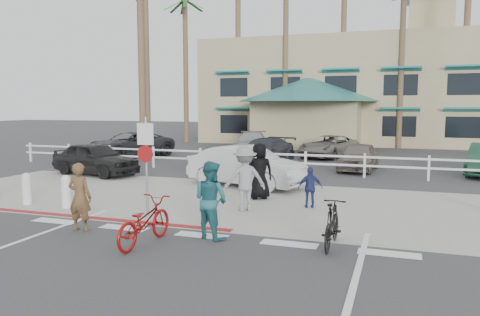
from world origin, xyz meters
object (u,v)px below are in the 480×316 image
at_px(sign_post, 146,160).
at_px(car_red_compact, 95,158).
at_px(bike_black, 332,224).
at_px(bike_red, 144,222).
at_px(car_white_sedan, 247,166).

bearing_deg(sign_post, car_red_compact, 135.84).
bearing_deg(bike_black, car_red_compact, -31.68).
distance_m(bike_red, bike_black, 3.89).
distance_m(bike_red, car_red_compact, 10.78).
height_order(bike_red, car_white_sedan, car_white_sedan).
distance_m(bike_red, car_white_sedan, 7.47).
bearing_deg(bike_black, car_white_sedan, -57.11).
bearing_deg(car_white_sedan, bike_black, -132.86).
bearing_deg(bike_black, bike_red, 17.51).
xyz_separation_m(bike_red, car_white_sedan, (-0.20, 7.46, 0.24)).
xyz_separation_m(sign_post, bike_black, (5.16, -1.49, -0.96)).
distance_m(sign_post, car_red_compact, 7.96).
xyz_separation_m(sign_post, bike_red, (1.43, -2.58, -0.96)).
bearing_deg(car_white_sedan, car_red_compact, 100.17).
relative_size(bike_black, car_white_sedan, 0.36).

